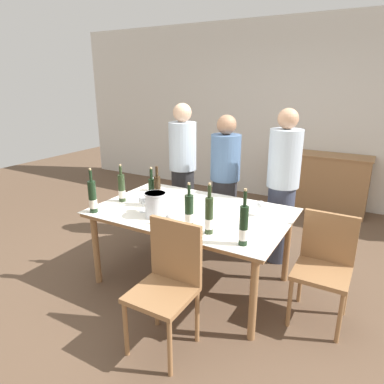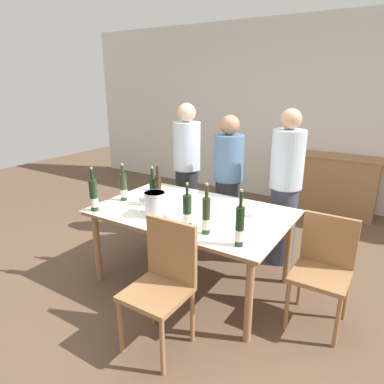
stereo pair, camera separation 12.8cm
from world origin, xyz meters
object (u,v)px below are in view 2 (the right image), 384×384
object	(u,v)px
wine_bottle_6	(158,192)
ice_bucket	(155,204)
sideboard_cabinet	(330,184)
wine_bottle_1	(206,216)
person_guest_left	(228,184)
wine_glass_3	(143,200)
wine_glass_0	(261,207)
chair_near_front	(163,277)
wine_bottle_0	(153,191)
wine_bottle_2	(123,188)
chair_right_end	(324,264)
wine_glass_1	(168,218)
person_host	(187,171)
wine_bottle_3	(187,212)
wine_bottle_5	(94,196)
person_guest_right	(285,189)
wine_glass_2	(156,181)
wine_bottle_4	(240,227)
dining_table	(192,217)

from	to	relation	value
wine_bottle_6	ice_bucket	bearing A→B (deg)	-59.16
sideboard_cabinet	wine_bottle_1	bearing A→B (deg)	-96.85
wine_bottle_1	person_guest_left	world-z (taller)	person_guest_left
wine_glass_3	wine_bottle_6	bearing A→B (deg)	76.43
wine_glass_0	chair_near_front	xyz separation A→B (m)	(-0.33, -0.98, -0.30)
wine_bottle_6	chair_near_front	size ratio (longest dim) A/B	0.42
sideboard_cabinet	wine_bottle_0	world-z (taller)	wine_bottle_0
wine_bottle_2	chair_right_end	xyz separation A→B (m)	(1.90, 0.20, -0.36)
wine_glass_1	person_guest_left	bearing A→B (deg)	94.21
wine_bottle_2	wine_bottle_6	distance (m)	0.40
wine_glass_3	person_host	world-z (taller)	person_host
sideboard_cabinet	wine_bottle_3	size ratio (longest dim) A/B	3.49
wine_bottle_3	wine_glass_1	world-z (taller)	wine_bottle_3
wine_bottle_5	person_guest_right	world-z (taller)	person_guest_right
wine_glass_1	wine_bottle_2	bearing A→B (deg)	158.21
wine_bottle_0	wine_glass_3	world-z (taller)	wine_bottle_0
sideboard_cabinet	wine_bottle_3	bearing A→B (deg)	-100.80
wine_bottle_6	wine_glass_2	size ratio (longest dim) A/B	2.67
wine_bottle_0	wine_glass_1	distance (m)	0.59
wine_bottle_4	chair_near_front	bearing A→B (deg)	-137.28
wine_glass_0	person_guest_right	bearing A→B (deg)	89.60
chair_near_front	person_host	bearing A→B (deg)	118.04
wine_glass_3	chair_right_end	xyz separation A→B (m)	(1.55, 0.33, -0.34)
sideboard_cabinet	person_guest_right	size ratio (longest dim) A/B	0.79
wine_bottle_3	wine_glass_2	distance (m)	1.03
wine_bottle_1	wine_bottle_3	world-z (taller)	wine_bottle_1
ice_bucket	wine_glass_2	xyz separation A→B (m)	(-0.46, 0.60, -0.01)
wine_bottle_2	wine_bottle_4	world-z (taller)	wine_bottle_4
wine_bottle_6	person_guest_left	distance (m)	0.96
ice_bucket	wine_bottle_2	distance (m)	0.55
sideboard_cabinet	wine_bottle_2	size ratio (longest dim) A/B	3.43
wine_bottle_1	wine_glass_1	bearing A→B (deg)	-168.52
wine_bottle_2	wine_bottle_4	xyz separation A→B (m)	(1.39, -0.29, 0.01)
wine_bottle_2	person_guest_left	size ratio (longest dim) A/B	0.24
ice_bucket	wine_bottle_0	world-z (taller)	wine_bottle_0
ice_bucket	wine_glass_3	size ratio (longest dim) A/B	1.44
wine_glass_0	wine_glass_1	xyz separation A→B (m)	(-0.55, -0.61, -0.01)
wine_bottle_0	chair_right_end	bearing A→B (deg)	4.76
wine_bottle_1	chair_right_end	bearing A→B (deg)	28.39
wine_glass_3	person_guest_left	xyz separation A→B (m)	(0.32, 1.09, -0.08)
person_guest_left	wine_glass_0	bearing A→B (deg)	-45.54
wine_bottle_1	wine_glass_0	bearing A→B (deg)	67.24
wine_bottle_1	chair_right_end	size ratio (longest dim) A/B	0.47
wine_bottle_0	wine_bottle_4	xyz separation A→B (m)	(1.08, -0.36, 0.02)
sideboard_cabinet	person_guest_right	xyz separation A→B (m)	(-0.13, -1.82, 0.39)
wine_bottle_6	wine_glass_0	bearing A→B (deg)	15.84
dining_table	chair_right_end	bearing A→B (deg)	4.04
wine_bottle_4	person_host	world-z (taller)	person_host
wine_bottle_2	wine_glass_0	distance (m)	1.35
wine_bottle_0	wine_bottle_1	size ratio (longest dim) A/B	0.90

